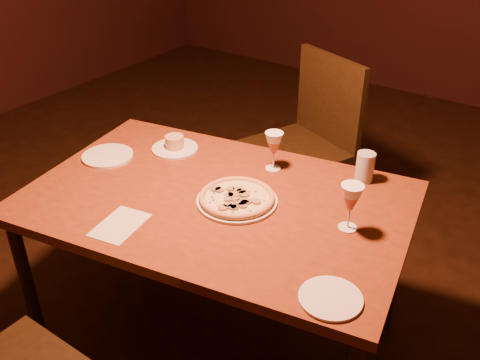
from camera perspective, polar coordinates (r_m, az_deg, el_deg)
The scene contains 10 objects.
dining_table at distance 1.99m, azimuth -2.50°, elevation -3.40°, with size 1.51×1.11×0.74m.
chair_far at distance 2.80m, azimuth 7.01°, elevation 4.21°, with size 0.62×0.62×0.98m.
pizza_plate at distance 1.92m, azimuth -0.33°, elevation -1.94°, with size 0.29×0.29×0.03m.
ramekin_saucer at distance 2.29m, azimuth -6.98°, elevation 3.72°, with size 0.19×0.19×0.06m.
wine_glass_far at distance 2.10m, azimuth 3.61°, elevation 3.10°, with size 0.07×0.07×0.16m, color #AC5847, non-canonical shape.
wine_glass_right at distance 1.78m, azimuth 11.66°, elevation -2.86°, with size 0.08×0.08×0.17m, color #AC5847, non-canonical shape.
water_tumbler at distance 2.08m, azimuth 13.19°, elevation 1.36°, with size 0.07×0.07×0.12m, color #ACB6BC.
side_plate_left at distance 2.29m, azimuth -13.94°, elevation 2.52°, with size 0.21×0.21×0.01m, color silver.
side_plate_near at distance 1.55m, azimuth 9.63°, elevation -12.33°, with size 0.18×0.18×0.01m, color silver.
menu_card at distance 1.85m, azimuth -12.69°, elevation -4.69°, with size 0.13×0.20×0.00m, color beige.
Camera 1 is at (0.98, -1.14, 1.79)m, focal length 40.00 mm.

